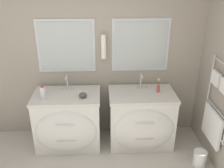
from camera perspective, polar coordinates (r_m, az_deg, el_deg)
The scene contains 9 objects.
wall_back at distance 3.80m, azimuth -6.47°, elevation 6.42°, with size 5.21×0.16×2.60m.
vanity_left at distance 3.82m, azimuth -10.00°, elevation -8.26°, with size 0.97×0.69×0.85m.
vanity_right at distance 3.83m, azimuth 6.68°, elevation -7.95°, with size 0.97×0.69×0.85m.
faucet_left at distance 3.73m, azimuth -10.25°, elevation 0.29°, with size 0.17×0.14×0.24m.
faucet_right at distance 3.74m, azimuth 6.64°, elevation 0.58°, with size 0.17×0.14×0.24m.
toiletry_bottle at distance 3.58m, azimuth -15.55°, elevation -1.85°, with size 0.07×0.07×0.19m.
amenity_bowl at distance 3.52m, azimuth -6.64°, elevation -2.52°, with size 0.12×0.12×0.07m.
flower_vase at distance 3.69m, azimuth 10.55°, elevation -0.52°, with size 0.05×0.05×0.22m.
waste_bin at distance 3.77m, azimuth 19.41°, elevation -15.65°, with size 0.18×0.18×0.23m.
Camera 1 is at (0.28, -1.70, 2.45)m, focal length 40.00 mm.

